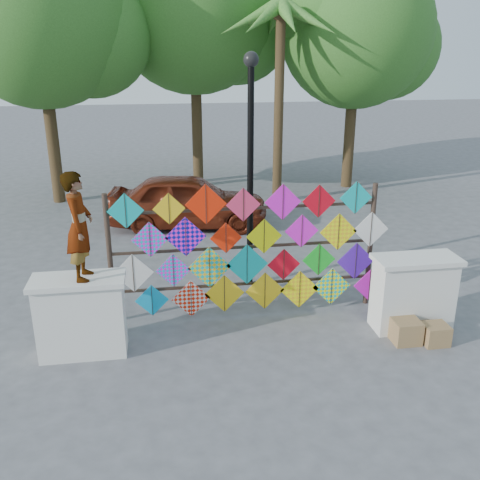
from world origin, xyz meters
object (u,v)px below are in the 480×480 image
at_px(kite_rack, 251,251).
at_px(vendor_woman, 79,226).
at_px(sedan, 188,201).
at_px(lamppost, 250,151).

distance_m(kite_rack, vendor_woman, 2.98).
xyz_separation_m(kite_rack, vendor_woman, (-2.68, -0.93, 0.90)).
bearing_deg(vendor_woman, sedan, -14.09).
distance_m(vendor_woman, lamppost, 3.68).
xyz_separation_m(sedan, lamppost, (0.97, -3.91, 1.98)).
height_order(vendor_woman, sedan, vendor_woman).
relative_size(sedan, lamppost, 0.93).
height_order(kite_rack, sedan, kite_rack).
xyz_separation_m(kite_rack, lamppost, (0.21, 1.27, 1.50)).
bearing_deg(kite_rack, lamppost, 80.83).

